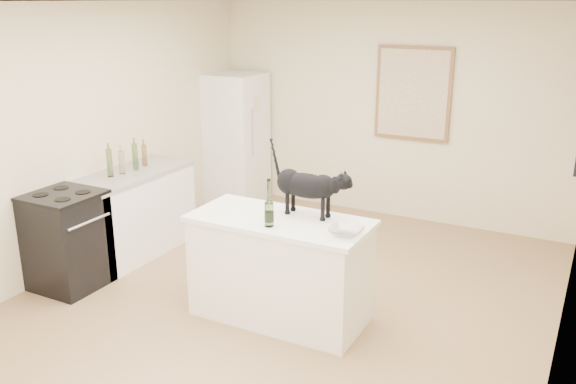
{
  "coord_description": "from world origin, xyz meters",
  "views": [
    {
      "loc": [
        2.36,
        -4.35,
        2.63
      ],
      "look_at": [
        0.15,
        -0.15,
        1.12
      ],
      "focal_mm": 38.25,
      "sensor_mm": 36.0,
      "label": 1
    }
  ],
  "objects_px": {
    "stove": "(67,241)",
    "wine_bottle": "(269,206)",
    "black_cat": "(307,189)",
    "fridge": "(236,138)",
    "glass_bowl": "(346,232)"
  },
  "relations": [
    {
      "from": "fridge",
      "to": "stove",
      "type": "bearing_deg",
      "value": -90.0
    },
    {
      "from": "stove",
      "to": "black_cat",
      "type": "xyz_separation_m",
      "value": [
        2.21,
        0.57,
        0.68
      ]
    },
    {
      "from": "black_cat",
      "to": "fridge",
      "type": "bearing_deg",
      "value": 134.6
    },
    {
      "from": "stove",
      "to": "fridge",
      "type": "distance_m",
      "value": 2.98
    },
    {
      "from": "glass_bowl",
      "to": "stove",
      "type": "bearing_deg",
      "value": -173.62
    },
    {
      "from": "fridge",
      "to": "wine_bottle",
      "type": "xyz_separation_m",
      "value": [
        2.06,
        -2.75,
        0.22
      ]
    },
    {
      "from": "fridge",
      "to": "wine_bottle",
      "type": "relative_size",
      "value": 4.97
    },
    {
      "from": "stove",
      "to": "fridge",
      "type": "xyz_separation_m",
      "value": [
        0.0,
        2.95,
        0.4
      ]
    },
    {
      "from": "wine_bottle",
      "to": "glass_bowl",
      "type": "height_order",
      "value": "wine_bottle"
    },
    {
      "from": "stove",
      "to": "black_cat",
      "type": "height_order",
      "value": "black_cat"
    },
    {
      "from": "wine_bottle",
      "to": "glass_bowl",
      "type": "relative_size",
      "value": 1.29
    },
    {
      "from": "fridge",
      "to": "black_cat",
      "type": "xyz_separation_m",
      "value": [
        2.21,
        -2.38,
        0.28
      ]
    },
    {
      "from": "wine_bottle",
      "to": "glass_bowl",
      "type": "xyz_separation_m",
      "value": [
        0.62,
        0.1,
        -0.14
      ]
    },
    {
      "from": "fridge",
      "to": "wine_bottle",
      "type": "distance_m",
      "value": 3.44
    },
    {
      "from": "stove",
      "to": "wine_bottle",
      "type": "relative_size",
      "value": 2.63
    }
  ]
}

